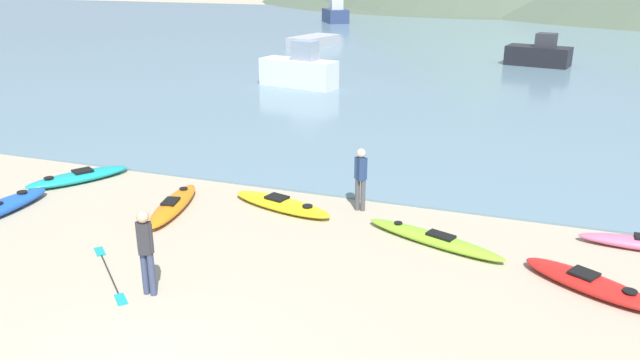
{
  "coord_description": "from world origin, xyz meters",
  "views": [
    {
      "loc": [
        5.21,
        -6.06,
        6.12
      ],
      "look_at": [
        -0.17,
        8.9,
        0.5
      ],
      "focal_mm": 35.0,
      "sensor_mm": 36.0,
      "label": 1
    }
  ],
  "objects_px": {
    "kayak_on_sand_2": "(78,177)",
    "kayak_on_sand_4": "(434,239)",
    "person_near_waterline": "(361,175)",
    "moored_boat_2": "(299,71)",
    "moored_boat_0": "(335,15)",
    "kayak_on_sand_0": "(590,283)",
    "moored_boat_3": "(539,54)",
    "person_near_foreground": "(146,247)",
    "moored_boat_1": "(314,41)",
    "loose_paddle": "(110,274)",
    "kayak_on_sand_1": "(282,204)",
    "kayak_on_sand_3": "(173,205)"
  },
  "relations": [
    {
      "from": "kayak_on_sand_1",
      "to": "kayak_on_sand_3",
      "type": "bearing_deg",
      "value": -157.83
    },
    {
      "from": "moored_boat_0",
      "to": "moored_boat_2",
      "type": "bearing_deg",
      "value": -74.58
    },
    {
      "from": "person_near_foreground",
      "to": "loose_paddle",
      "type": "relative_size",
      "value": 0.8
    },
    {
      "from": "kayak_on_sand_2",
      "to": "kayak_on_sand_4",
      "type": "distance_m",
      "value": 10.55
    },
    {
      "from": "kayak_on_sand_0",
      "to": "loose_paddle",
      "type": "bearing_deg",
      "value": -163.99
    },
    {
      "from": "moored_boat_1",
      "to": "person_near_foreground",
      "type": "bearing_deg",
      "value": -74.67
    },
    {
      "from": "kayak_on_sand_0",
      "to": "person_near_foreground",
      "type": "distance_m",
      "value": 8.63
    },
    {
      "from": "kayak_on_sand_3",
      "to": "moored_boat_0",
      "type": "xyz_separation_m",
      "value": [
        -12.2,
        49.83,
        0.71
      ]
    },
    {
      "from": "kayak_on_sand_0",
      "to": "kayak_on_sand_4",
      "type": "bearing_deg",
      "value": 161.78
    },
    {
      "from": "kayak_on_sand_0",
      "to": "person_near_foreground",
      "type": "relative_size",
      "value": 1.6
    },
    {
      "from": "kayak_on_sand_1",
      "to": "moored_boat_2",
      "type": "xyz_separation_m",
      "value": [
        -5.58,
        15.37,
        0.74
      ]
    },
    {
      "from": "kayak_on_sand_1",
      "to": "moored_boat_0",
      "type": "height_order",
      "value": "moored_boat_0"
    },
    {
      "from": "loose_paddle",
      "to": "moored_boat_1",
      "type": "bearing_deg",
      "value": 103.55
    },
    {
      "from": "kayak_on_sand_1",
      "to": "moored_boat_0",
      "type": "bearing_deg",
      "value": 106.87
    },
    {
      "from": "person_near_foreground",
      "to": "moored_boat_3",
      "type": "xyz_separation_m",
      "value": [
        6.3,
        31.49,
        -0.26
      ]
    },
    {
      "from": "kayak_on_sand_4",
      "to": "person_near_foreground",
      "type": "xyz_separation_m",
      "value": [
        -4.77,
        -4.13,
        0.88
      ]
    },
    {
      "from": "kayak_on_sand_3",
      "to": "person_near_foreground",
      "type": "relative_size",
      "value": 1.76
    },
    {
      "from": "moored_boat_2",
      "to": "kayak_on_sand_1",
      "type": "bearing_deg",
      "value": -70.04
    },
    {
      "from": "kayak_on_sand_3",
      "to": "moored_boat_1",
      "type": "xyz_separation_m",
      "value": [
        -7.68,
        31.19,
        0.3
      ]
    },
    {
      "from": "kayak_on_sand_4",
      "to": "moored_boat_0",
      "type": "height_order",
      "value": "moored_boat_0"
    },
    {
      "from": "kayak_on_sand_3",
      "to": "moored_boat_1",
      "type": "bearing_deg",
      "value": 103.84
    },
    {
      "from": "kayak_on_sand_0",
      "to": "moored_boat_3",
      "type": "bearing_deg",
      "value": 93.46
    },
    {
      "from": "moored_boat_0",
      "to": "moored_boat_3",
      "type": "distance_m",
      "value": 30.17
    },
    {
      "from": "kayak_on_sand_3",
      "to": "moored_boat_2",
      "type": "height_order",
      "value": "moored_boat_2"
    },
    {
      "from": "kayak_on_sand_0",
      "to": "kayak_on_sand_1",
      "type": "xyz_separation_m",
      "value": [
        -7.35,
        1.86,
        -0.01
      ]
    },
    {
      "from": "moored_boat_2",
      "to": "kayak_on_sand_4",
      "type": "bearing_deg",
      "value": -59.06
    },
    {
      "from": "kayak_on_sand_4",
      "to": "person_near_waterline",
      "type": "bearing_deg",
      "value": 147.38
    },
    {
      "from": "loose_paddle",
      "to": "moored_boat_2",
      "type": "bearing_deg",
      "value": 100.4
    },
    {
      "from": "loose_paddle",
      "to": "person_near_waterline",
      "type": "bearing_deg",
      "value": 52.81
    },
    {
      "from": "person_near_waterline",
      "to": "moored_boat_2",
      "type": "distance_m",
      "value": 16.59
    },
    {
      "from": "person_near_foreground",
      "to": "loose_paddle",
      "type": "height_order",
      "value": "person_near_foreground"
    },
    {
      "from": "moored_boat_1",
      "to": "loose_paddle",
      "type": "distance_m",
      "value": 35.65
    },
    {
      "from": "kayak_on_sand_3",
      "to": "moored_boat_2",
      "type": "bearing_deg",
      "value": 100.3
    },
    {
      "from": "moored_boat_0",
      "to": "moored_boat_2",
      "type": "distance_m",
      "value": 34.65
    },
    {
      "from": "kayak_on_sand_1",
      "to": "moored_boat_1",
      "type": "relative_size",
      "value": 0.69
    },
    {
      "from": "person_near_foreground",
      "to": "loose_paddle",
      "type": "distance_m",
      "value": 1.65
    },
    {
      "from": "kayak_on_sand_0",
      "to": "kayak_on_sand_1",
      "type": "distance_m",
      "value": 7.58
    },
    {
      "from": "kayak_on_sand_2",
      "to": "loose_paddle",
      "type": "bearing_deg",
      "value": -44.71
    },
    {
      "from": "kayak_on_sand_2",
      "to": "kayak_on_sand_1",
      "type": "bearing_deg",
      "value": 0.65
    },
    {
      "from": "moored_boat_2",
      "to": "kayak_on_sand_2",
      "type": "bearing_deg",
      "value": -93.12
    },
    {
      "from": "moored_boat_2",
      "to": "loose_paddle",
      "type": "relative_size",
      "value": 1.92
    },
    {
      "from": "person_near_waterline",
      "to": "moored_boat_1",
      "type": "distance_m",
      "value": 31.98
    },
    {
      "from": "moored_boat_3",
      "to": "kayak_on_sand_0",
      "type": "bearing_deg",
      "value": -86.54
    },
    {
      "from": "kayak_on_sand_4",
      "to": "person_near_foreground",
      "type": "relative_size",
      "value": 1.99
    },
    {
      "from": "kayak_on_sand_0",
      "to": "kayak_on_sand_2",
      "type": "distance_m",
      "value": 13.89
    },
    {
      "from": "moored_boat_0",
      "to": "loose_paddle",
      "type": "relative_size",
      "value": 1.91
    },
    {
      "from": "kayak_on_sand_4",
      "to": "loose_paddle",
      "type": "relative_size",
      "value": 1.6
    },
    {
      "from": "kayak_on_sand_2",
      "to": "moored_boat_1",
      "type": "relative_size",
      "value": 0.65
    },
    {
      "from": "kayak_on_sand_4",
      "to": "person_near_waterline",
      "type": "height_order",
      "value": "person_near_waterline"
    },
    {
      "from": "loose_paddle",
      "to": "kayak_on_sand_4",
      "type": "bearing_deg",
      "value": 31.74
    }
  ]
}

